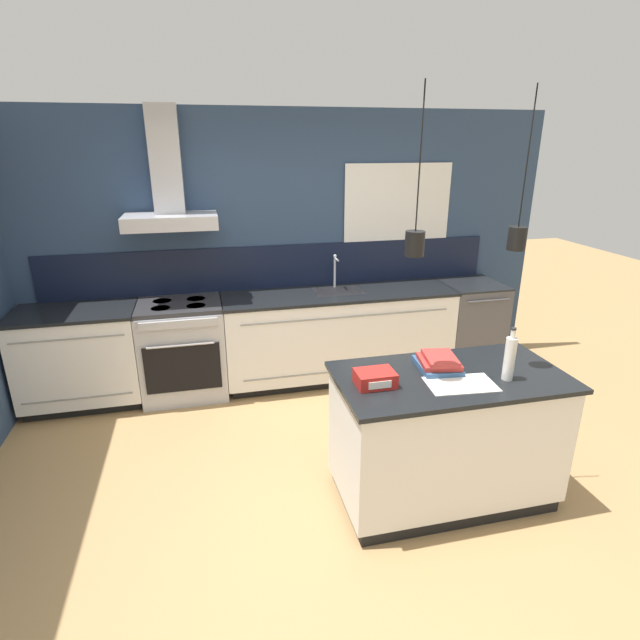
% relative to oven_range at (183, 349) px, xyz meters
% --- Properties ---
extents(ground_plane, '(16.00, 16.00, 0.00)m').
position_rel_oven_range_xyz_m(ground_plane, '(0.96, -1.69, -0.46)').
color(ground_plane, tan).
rests_on(ground_plane, ground).
extents(wall_back, '(5.60, 2.36, 2.60)m').
position_rel_oven_range_xyz_m(wall_back, '(0.90, 0.31, 0.90)').
color(wall_back, navy).
rests_on(wall_back, ground_plane).
extents(counter_run_left, '(1.04, 0.64, 0.91)m').
position_rel_oven_range_xyz_m(counter_run_left, '(-0.90, 0.01, 0.01)').
color(counter_run_left, black).
rests_on(counter_run_left, ground_plane).
extents(counter_run_sink, '(2.29, 0.64, 1.25)m').
position_rel_oven_range_xyz_m(counter_run_sink, '(1.52, 0.01, 0.01)').
color(counter_run_sink, black).
rests_on(counter_run_sink, ground_plane).
extents(oven_range, '(0.77, 0.66, 0.91)m').
position_rel_oven_range_xyz_m(oven_range, '(0.00, 0.00, 0.00)').
color(oven_range, '#B5B5BA').
rests_on(oven_range, ground_plane).
extents(dishwasher, '(0.60, 0.65, 0.91)m').
position_rel_oven_range_xyz_m(dishwasher, '(2.96, 0.00, 0.00)').
color(dishwasher, '#4C4C51').
rests_on(dishwasher, ground_plane).
extents(kitchen_island, '(1.46, 0.77, 0.91)m').
position_rel_oven_range_xyz_m(kitchen_island, '(1.72, -1.93, 0.00)').
color(kitchen_island, black).
rests_on(kitchen_island, ground_plane).
extents(bottle_on_island, '(0.07, 0.07, 0.34)m').
position_rel_oven_range_xyz_m(bottle_on_island, '(2.03, -2.06, 0.60)').
color(bottle_on_island, silver).
rests_on(bottle_on_island, kitchen_island).
extents(book_stack, '(0.28, 0.33, 0.10)m').
position_rel_oven_range_xyz_m(book_stack, '(1.68, -1.83, 0.50)').
color(book_stack, '#335684').
rests_on(book_stack, kitchen_island).
extents(red_supply_box, '(0.23, 0.18, 0.09)m').
position_rel_oven_range_xyz_m(red_supply_box, '(1.20, -1.95, 0.50)').
color(red_supply_box, red).
rests_on(red_supply_box, kitchen_island).
extents(paper_pile, '(0.43, 0.29, 0.01)m').
position_rel_oven_range_xyz_m(paper_pile, '(1.71, -2.06, 0.46)').
color(paper_pile, silver).
rests_on(paper_pile, kitchen_island).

